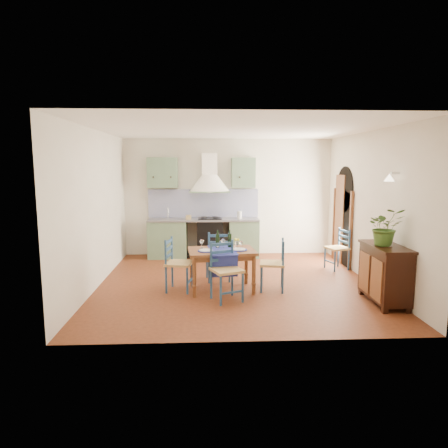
% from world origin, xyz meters
% --- Properties ---
extents(floor, '(5.00, 5.00, 0.00)m').
position_xyz_m(floor, '(0.00, 0.00, 0.00)').
color(floor, '#4C2210').
rests_on(floor, ground).
extents(back_wall, '(5.00, 0.96, 2.80)m').
position_xyz_m(back_wall, '(-0.47, 2.29, 1.05)').
color(back_wall, silver).
rests_on(back_wall, ground).
extents(right_wall, '(0.26, 5.00, 2.80)m').
position_xyz_m(right_wall, '(2.50, 0.28, 1.34)').
color(right_wall, silver).
rests_on(right_wall, ground).
extents(left_wall, '(0.04, 5.00, 2.80)m').
position_xyz_m(left_wall, '(-2.50, 0.00, 1.40)').
color(left_wall, silver).
rests_on(left_wall, ground).
extents(ceiling, '(5.00, 5.00, 0.01)m').
position_xyz_m(ceiling, '(0.00, 0.00, 2.80)').
color(ceiling, white).
rests_on(ceiling, back_wall).
extents(dining_table, '(1.21, 0.93, 1.04)m').
position_xyz_m(dining_table, '(-0.27, -0.43, 0.64)').
color(dining_table, brown).
rests_on(dining_table, ground).
extents(chair_near, '(0.58, 0.58, 0.96)m').
position_xyz_m(chair_near, '(-0.23, -0.93, 0.49)').
color(chair_near, navy).
rests_on(chair_near, ground).
extents(chair_far, '(0.49, 0.49, 0.96)m').
position_xyz_m(chair_far, '(-0.32, 0.18, 0.49)').
color(chair_far, navy).
rests_on(chair_far, ground).
extents(chair_left, '(0.51, 0.51, 0.93)m').
position_xyz_m(chair_left, '(-1.04, -0.40, 0.48)').
color(chair_left, navy).
rests_on(chair_left, ground).
extents(chair_right, '(0.49, 0.49, 0.90)m').
position_xyz_m(chair_right, '(0.63, -0.46, 0.47)').
color(chair_right, navy).
rests_on(chair_right, ground).
extents(chair_spare, '(0.51, 0.51, 0.86)m').
position_xyz_m(chair_spare, '(2.23, 0.91, 0.44)').
color(chair_spare, navy).
rests_on(chair_spare, ground).
extents(sideboard, '(0.50, 1.05, 0.94)m').
position_xyz_m(sideboard, '(2.26, -1.20, 0.51)').
color(sideboard, black).
rests_on(sideboard, ground).
extents(potted_plant, '(0.58, 0.52, 0.59)m').
position_xyz_m(potted_plant, '(2.22, -1.22, 1.23)').
color(potted_plant, '#35591F').
rests_on(potted_plant, sideboard).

